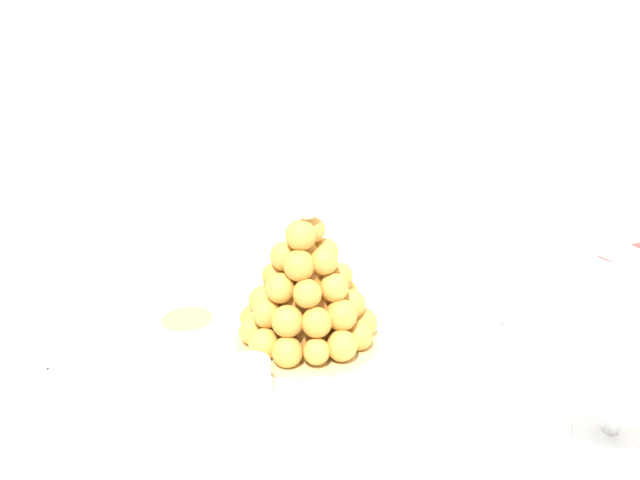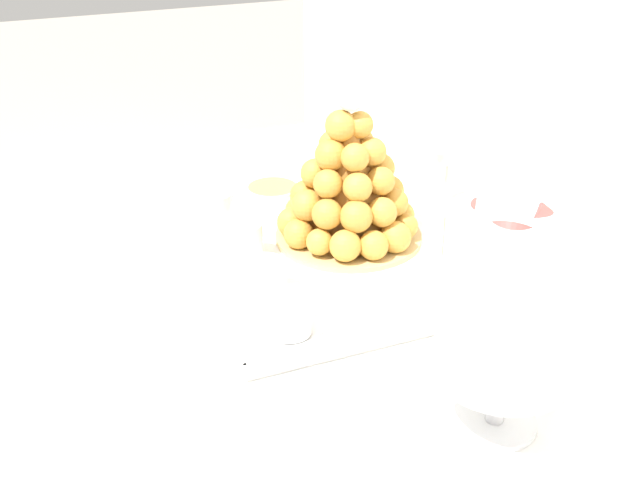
{
  "view_description": "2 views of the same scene",
  "coord_description": "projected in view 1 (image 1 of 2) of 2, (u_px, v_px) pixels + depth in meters",
  "views": [
    {
      "loc": [
        0.15,
        -0.73,
        1.27
      ],
      "look_at": [
        -0.21,
        0.01,
        0.94
      ],
      "focal_mm": 36.44,
      "sensor_mm": 36.0,
      "label": 1
    },
    {
      "loc": [
        0.73,
        -0.39,
        1.29
      ],
      "look_at": [
        -0.09,
        -0.05,
        0.84
      ],
      "focal_mm": 44.25,
      "sensor_mm": 36.0,
      "label": 2
    }
  ],
  "objects": [
    {
      "name": "dessert_cup_mid_right",
      "position": [
        321.0,
        407.0,
        0.83
      ],
      "size": [
        0.06,
        0.06,
        0.05
      ],
      "color": "silver",
      "rests_on": "serving_tray"
    },
    {
      "name": "dessert_cup_right",
      "position": [
        395.0,
        428.0,
        0.79
      ],
      "size": [
        0.06,
        0.06,
        0.05
      ],
      "color": "silver",
      "rests_on": "serving_tray"
    },
    {
      "name": "dessert_cup_mid_left",
      "position": [
        178.0,
        364.0,
        0.91
      ],
      "size": [
        0.05,
        0.05,
        0.06
      ],
      "color": "silver",
      "rests_on": "serving_tray"
    },
    {
      "name": "buffet_table",
      "position": [
        449.0,
        472.0,
        0.91
      ],
      "size": [
        1.63,
        0.97,
        0.73
      ],
      "color": "brown",
      "rests_on": "ground_plane"
    },
    {
      "name": "macaron_goblet",
      "position": [
        632.0,
        328.0,
        0.77
      ],
      "size": [
        0.14,
        0.14,
        0.26
      ],
      "color": "white",
      "rests_on": "buffet_table"
    },
    {
      "name": "dessert_cup_centre",
      "position": [
        251.0,
        381.0,
        0.88
      ],
      "size": [
        0.06,
        0.06,
        0.06
      ],
      "color": "silver",
      "rests_on": "serving_tray"
    },
    {
      "name": "croquembouche",
      "position": [
        307.0,
        290.0,
        0.99
      ],
      "size": [
        0.23,
        0.23,
        0.24
      ],
      "color": "tan",
      "rests_on": "serving_tray"
    },
    {
      "name": "dessert_cup_left",
      "position": [
        126.0,
        346.0,
        0.97
      ],
      "size": [
        0.06,
        0.06,
        0.05
      ],
      "color": "silver",
      "rests_on": "serving_tray"
    },
    {
      "name": "serving_tray",
      "position": [
        289.0,
        355.0,
        0.99
      ],
      "size": [
        0.57,
        0.42,
        0.02
      ],
      "color": "white",
      "rests_on": "buffet_table"
    },
    {
      "name": "creme_brulee_ramekin",
      "position": [
        188.0,
        324.0,
        1.05
      ],
      "size": [
        0.09,
        0.09,
        0.02
      ],
      "color": "white",
      "rests_on": "serving_tray"
    },
    {
      "name": "wine_glass",
      "position": [
        333.0,
        229.0,
        1.17
      ],
      "size": [
        0.08,
        0.08,
        0.16
      ],
      "color": "silver",
      "rests_on": "buffet_table"
    }
  ]
}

